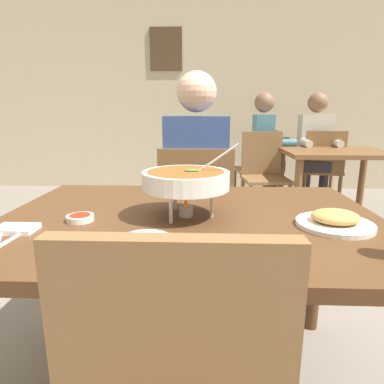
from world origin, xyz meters
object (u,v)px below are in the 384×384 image
(chair_diner_main, at_px, (196,212))
(diner_main, at_px, (197,172))
(sauce_dish, at_px, (80,218))
(chair_bg_middle, at_px, (263,163))
(curry_bowl, at_px, (186,180))
(patron_bg_middle, at_px, (266,144))
(chair_bg_left, at_px, (322,166))
(rice_plate, at_px, (146,246))
(patron_bg_left, at_px, (315,144))
(chair_bg_right, at_px, (263,170))
(dining_table_main, at_px, (190,241))
(dining_table_far, at_px, (335,163))
(appetizer_plate, at_px, (335,221))

(chair_diner_main, distance_m, diner_main, 0.24)
(sauce_dish, relative_size, chair_bg_middle, 0.10)
(curry_bowl, height_order, patron_bg_middle, patron_bg_middle)
(curry_bowl, distance_m, patron_bg_middle, 2.81)
(curry_bowl, height_order, chair_bg_left, curry_bowl)
(rice_plate, xyz_separation_m, patron_bg_left, (1.39, 3.00, -0.01))
(curry_bowl, relative_size, chair_bg_left, 0.37)
(patron_bg_left, distance_m, patron_bg_middle, 0.55)
(sauce_dish, height_order, chair_bg_middle, chair_bg_middle)
(chair_bg_middle, relative_size, patron_bg_middle, 0.69)
(diner_main, height_order, sauce_dish, diner_main)
(chair_diner_main, xyz_separation_m, chair_bg_middle, (0.73, 1.98, 0.00))
(rice_plate, bearing_deg, patron_bg_left, 65.08)
(chair_diner_main, bearing_deg, patron_bg_middle, 69.02)
(chair_bg_right, bearing_deg, dining_table_main, -106.07)
(chair_bg_left, xyz_separation_m, chair_bg_middle, (-0.64, 0.14, 0.00))
(dining_table_main, xyz_separation_m, chair_bg_middle, (0.73, 2.75, -0.13))
(dining_table_main, height_order, patron_bg_middle, patron_bg_middle)
(dining_table_main, relative_size, rice_plate, 5.55)
(chair_diner_main, height_order, dining_table_far, chair_diner_main)
(patron_bg_middle, bearing_deg, chair_diner_main, -110.98)
(rice_plate, bearing_deg, patron_bg_middle, 74.48)
(chair_bg_left, bearing_deg, chair_diner_main, -126.50)
(chair_bg_right, relative_size, patron_bg_middle, 0.69)
(appetizer_plate, bearing_deg, dining_table_main, 168.49)
(dining_table_main, distance_m, sauce_dish, 0.39)
(curry_bowl, relative_size, chair_bg_right, 0.37)
(dining_table_far, bearing_deg, patron_bg_middle, 136.89)
(curry_bowl, relative_size, sauce_dish, 3.69)
(chair_bg_left, bearing_deg, patron_bg_left, 135.11)
(sauce_dish, distance_m, chair_bg_left, 3.20)
(sauce_dish, bearing_deg, diner_main, 67.23)
(chair_bg_left, bearing_deg, chair_bg_right, -154.07)
(appetizer_plate, height_order, chair_bg_left, chair_bg_left)
(patron_bg_middle, bearing_deg, chair_bg_right, -101.41)
(curry_bowl, bearing_deg, chair_bg_middle, 74.97)
(sauce_dish, xyz_separation_m, chair_bg_middle, (1.09, 2.82, -0.23))
(chair_diner_main, height_order, chair_bg_right, same)
(appetizer_plate, relative_size, patron_bg_middle, 0.18)
(curry_bowl, bearing_deg, chair_bg_right, 73.64)
(chair_diner_main, relative_size, appetizer_plate, 3.75)
(sauce_dish, distance_m, patron_bg_middle, 2.98)
(curry_bowl, distance_m, chair_bg_middle, 2.88)
(sauce_dish, bearing_deg, patron_bg_middle, 68.23)
(dining_table_main, relative_size, appetizer_plate, 5.55)
(patron_bg_middle, bearing_deg, dining_table_main, -105.33)
(dining_table_far, xyz_separation_m, patron_bg_middle, (-0.59, 0.55, 0.14))
(chair_bg_left, xyz_separation_m, chair_bg_right, (-0.71, -0.35, 0.00))
(diner_main, bearing_deg, chair_bg_right, 65.98)
(dining_table_main, height_order, appetizer_plate, appetizer_plate)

